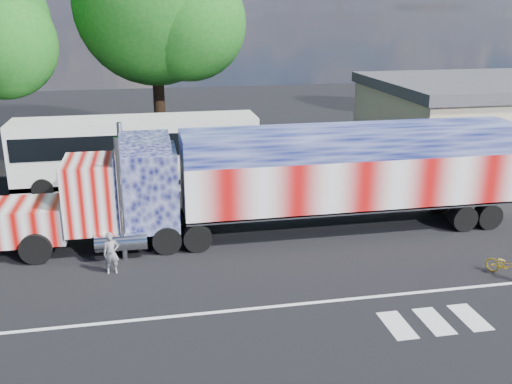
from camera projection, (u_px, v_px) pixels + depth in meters
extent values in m
plane|color=black|center=(272.00, 265.00, 21.07)|extent=(100.00, 100.00, 0.00)
cube|color=silver|center=(292.00, 305.00, 18.27)|extent=(30.00, 0.15, 0.01)
cube|color=silver|center=(397.00, 325.00, 17.10)|extent=(0.70, 1.60, 0.01)
cube|color=silver|center=(434.00, 321.00, 17.32)|extent=(0.70, 1.60, 0.01)
cube|color=silver|center=(470.00, 317.00, 17.54)|extent=(0.70, 1.60, 0.01)
cube|color=black|center=(122.00, 227.00, 22.70)|extent=(9.62, 1.07, 0.32)
cube|color=#D47B79|center=(30.00, 220.00, 21.91)|extent=(2.78, 2.35, 1.39)
cube|color=#D47B79|center=(91.00, 193.00, 22.04)|extent=(1.92, 2.67, 2.67)
cube|color=black|center=(65.00, 183.00, 21.73)|extent=(0.06, 2.24, 0.96)
cube|color=#494D80|center=(147.00, 187.00, 22.40)|extent=(2.35, 2.67, 3.10)
cube|color=#494D80|center=(144.00, 144.00, 21.85)|extent=(1.92, 2.56, 0.53)
cylinder|color=silver|center=(123.00, 179.00, 23.54)|extent=(0.21, 0.21, 4.70)
cylinder|color=silver|center=(121.00, 200.00, 20.91)|extent=(0.21, 0.21, 4.70)
cylinder|color=silver|center=(123.00, 216.00, 24.01)|extent=(1.92, 0.71, 0.71)
cylinder|color=silver|center=(121.00, 242.00, 21.42)|extent=(1.92, 0.71, 0.71)
cylinder|color=black|center=(36.00, 249.00, 21.09)|extent=(1.18, 0.37, 1.18)
cylinder|color=black|center=(46.00, 226.00, 23.28)|extent=(1.18, 0.37, 1.18)
cylinder|color=black|center=(167.00, 239.00, 22.02)|extent=(1.11, 0.59, 1.11)
cylinder|color=black|center=(165.00, 219.00, 24.12)|extent=(1.11, 0.59, 1.11)
cylinder|color=black|center=(197.00, 237.00, 22.24)|extent=(1.11, 0.59, 1.11)
cylinder|color=black|center=(192.00, 217.00, 24.33)|extent=(1.11, 0.59, 1.11)
cube|color=black|center=(352.00, 206.00, 24.37)|extent=(13.89, 1.18, 0.32)
cube|color=#E08080|center=(353.00, 178.00, 23.99)|extent=(14.32, 2.78, 2.14)
cube|color=#465197|center=(355.00, 141.00, 23.49)|extent=(14.32, 2.78, 1.07)
cube|color=silver|center=(352.00, 202.00, 24.32)|extent=(14.32, 2.78, 0.13)
cube|color=silver|center=(508.00, 158.00, 25.13)|extent=(0.04, 2.67, 3.10)
cylinder|color=black|center=(463.00, 217.00, 24.30)|extent=(1.11, 0.59, 1.11)
cylinder|color=black|center=(437.00, 201.00, 26.39)|extent=(1.11, 0.59, 1.11)
cylinder|color=black|center=(488.00, 216.00, 24.51)|extent=(1.11, 0.59, 1.11)
cylinder|color=black|center=(460.00, 199.00, 26.61)|extent=(1.11, 0.59, 1.11)
cube|color=silver|center=(137.00, 153.00, 29.92)|extent=(12.53, 2.71, 3.65)
cube|color=black|center=(137.00, 140.00, 29.71)|extent=(12.11, 2.78, 1.15)
cube|color=black|center=(139.00, 177.00, 30.34)|extent=(12.53, 2.71, 0.26)
cube|color=black|center=(11.00, 155.00, 28.73)|extent=(0.06, 2.40, 1.46)
cylinder|color=black|center=(43.00, 189.00, 28.25)|extent=(1.04, 0.31, 1.04)
cylinder|color=black|center=(50.00, 174.00, 30.68)|extent=(1.04, 0.31, 1.04)
cylinder|color=black|center=(200.00, 180.00, 29.67)|extent=(1.04, 0.31, 1.04)
cylinder|color=black|center=(196.00, 167.00, 32.11)|extent=(1.04, 0.31, 1.04)
cylinder|color=black|center=(218.00, 179.00, 29.85)|extent=(1.04, 0.31, 1.04)
cylinder|color=black|center=(212.00, 166.00, 32.28)|extent=(1.04, 0.31, 1.04)
cube|color=#1E5926|center=(483.00, 150.00, 28.08)|extent=(1.60, 0.08, 1.20)
imported|color=slate|center=(111.00, 253.00, 20.26)|extent=(0.59, 0.42, 1.53)
imported|color=gold|center=(507.00, 266.00, 20.10)|extent=(1.23, 1.61, 0.81)
cylinder|color=black|center=(159.00, 99.00, 35.26)|extent=(0.70, 0.70, 7.41)
sphere|color=#1D6219|center=(154.00, 4.00, 33.55)|extent=(9.47, 9.47, 9.47)
sphere|color=#1D6219|center=(189.00, 23.00, 32.89)|extent=(6.63, 6.63, 6.63)
sphere|color=#1D6219|center=(2.00, 45.00, 29.59)|extent=(5.68, 5.68, 5.68)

